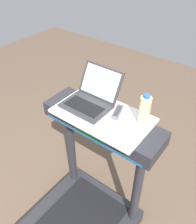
{
  "coord_description": "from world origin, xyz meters",
  "views": [
    {
      "loc": [
        0.75,
        -0.34,
        2.16
      ],
      "look_at": [
        0.0,
        0.65,
        1.17
      ],
      "focal_mm": 38.54,
      "sensor_mm": 36.0,
      "label": 1
    }
  ],
  "objects_px": {
    "laptop": "(91,98)",
    "water_bottle": "(145,111)",
    "tv_remote": "(118,112)",
    "computer_mouse": "(122,126)"
  },
  "relations": [
    {
      "from": "computer_mouse",
      "to": "water_bottle",
      "type": "bearing_deg",
      "value": 62.09
    },
    {
      "from": "laptop",
      "to": "water_bottle",
      "type": "relative_size",
      "value": 1.54
    },
    {
      "from": "laptop",
      "to": "water_bottle",
      "type": "xyz_separation_m",
      "value": [
        0.41,
        0.03,
        0.06
      ]
    },
    {
      "from": "water_bottle",
      "to": "laptop",
      "type": "bearing_deg",
      "value": -175.33
    },
    {
      "from": "laptop",
      "to": "tv_remote",
      "type": "bearing_deg",
      "value": 8.04
    },
    {
      "from": "water_bottle",
      "to": "tv_remote",
      "type": "bearing_deg",
      "value": -176.67
    },
    {
      "from": "water_bottle",
      "to": "tv_remote",
      "type": "relative_size",
      "value": 1.37
    },
    {
      "from": "laptop",
      "to": "water_bottle",
      "type": "height_order",
      "value": "same"
    },
    {
      "from": "tv_remote",
      "to": "laptop",
      "type": "bearing_deg",
      "value": -174.18
    },
    {
      "from": "computer_mouse",
      "to": "tv_remote",
      "type": "bearing_deg",
      "value": 139.18
    }
  ]
}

